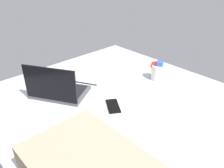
{
  "coord_description": "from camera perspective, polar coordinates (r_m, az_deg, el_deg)",
  "views": [
    {
      "loc": [
        -67.3,
        81.78,
        93.86
      ],
      "look_at": [
        25.11,
        -4.76,
        24.0
      ],
      "focal_mm": 36.34,
      "sensor_mm": 36.0,
      "label": 1
    }
  ],
  "objects": [
    {
      "name": "bed_mattress",
      "position": [
        1.36,
        5.88,
        -10.0
      ],
      "size": [
        180.0,
        140.0,
        18.0
      ],
      "primitive_type": "cube",
      "color": "#B7BCC6",
      "rests_on": "ground"
    },
    {
      "name": "laptop",
      "position": [
        1.46,
        -13.44,
        -1.39
      ],
      "size": [
        40.12,
        36.65,
        23.0
      ],
      "rotation": [
        0.0,
        0.0,
        0.54
      ],
      "color": "#4C4C51",
      "rests_on": "bed_mattress"
    },
    {
      "name": "snack_cup",
      "position": [
        1.64,
        11.39,
        3.18
      ],
      "size": [
        10.47,
        10.62,
        14.09
      ],
      "color": "silver",
      "rests_on": "bed_mattress"
    },
    {
      "name": "cell_phone",
      "position": [
        1.33,
        0.26,
        -5.56
      ],
      "size": [
        15.46,
        13.28,
        0.8
      ],
      "primitive_type": "cube",
      "rotation": [
        0.0,
        0.0,
        4.14
      ],
      "color": "black",
      "rests_on": "bed_mattress"
    },
    {
      "name": "charger_cable",
      "position": [
        1.58,
        -6.73,
        0.17
      ],
      "size": [
        15.21,
        8.67,
        0.6
      ],
      "primitive_type": "cube",
      "rotation": [
        0.0,
        0.0,
        0.5
      ],
      "color": "black",
      "rests_on": "bed_mattress"
    }
  ]
}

